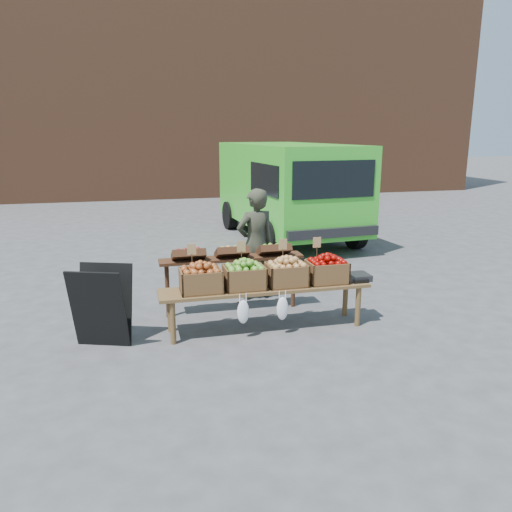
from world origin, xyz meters
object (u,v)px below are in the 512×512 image
object	(u,v)px
weighing_scale	(356,277)
back_table	(232,276)
chalkboard_sign	(102,306)
crate_green_apples	(327,272)
delivery_van	(287,192)
vendor	(255,244)
crate_golden_apples	(201,281)
crate_russet_pears	(244,277)
display_bench	(265,308)
crate_red_apples	(286,274)

from	to	relation	value
weighing_scale	back_table	bearing A→B (deg)	154.93
back_table	weighing_scale	world-z (taller)	back_table
chalkboard_sign	weighing_scale	xyz separation A→B (m)	(3.26, 0.02, 0.12)
crate_green_apples	delivery_van	bearing A→B (deg)	77.80
back_table	vendor	bearing A→B (deg)	48.63
crate_green_apples	crate_golden_apples	bearing A→B (deg)	180.00
crate_russet_pears	weighing_scale	xyz separation A→B (m)	(1.53, 0.00, -0.10)
display_bench	crate_green_apples	size ratio (longest dim) A/B	5.40
chalkboard_sign	crate_red_apples	world-z (taller)	chalkboard_sign
crate_red_apples	crate_green_apples	world-z (taller)	same
chalkboard_sign	delivery_van	bearing A→B (deg)	73.57
delivery_van	weighing_scale	world-z (taller)	delivery_van
crate_red_apples	display_bench	bearing A→B (deg)	180.00
delivery_van	chalkboard_sign	size ratio (longest dim) A/B	5.05
vendor	crate_green_apples	world-z (taller)	vendor
weighing_scale	crate_golden_apples	bearing A→B (deg)	180.00
vendor	back_table	distance (m)	0.78
back_table	crate_green_apples	distance (m)	1.34
delivery_van	back_table	distance (m)	5.27
vendor	crate_green_apples	xyz separation A→B (m)	(0.64, -1.25, -0.13)
vendor	back_table	xyz separation A→B (m)	(-0.47, -0.53, -0.32)
display_bench	crate_russet_pears	world-z (taller)	crate_russet_pears
crate_russet_pears	crate_green_apples	bearing A→B (deg)	0.00
chalkboard_sign	vendor	bearing A→B (deg)	50.14
back_table	weighing_scale	bearing A→B (deg)	-25.07
crate_red_apples	delivery_van	bearing A→B (deg)	72.38
vendor	chalkboard_sign	distance (m)	2.55
back_table	crate_golden_apples	size ratio (longest dim) A/B	4.20
vendor	crate_green_apples	bearing A→B (deg)	103.84
back_table	crate_golden_apples	bearing A→B (deg)	-126.68
delivery_van	display_bench	bearing A→B (deg)	-115.21
vendor	crate_green_apples	size ratio (longest dim) A/B	3.36
chalkboard_sign	crate_red_apples	xyz separation A→B (m)	(2.28, 0.02, 0.22)
crate_russet_pears	weighing_scale	bearing A→B (deg)	0.00
crate_red_apples	weighing_scale	bearing A→B (deg)	0.00
delivery_van	crate_red_apples	distance (m)	5.71
crate_russet_pears	crate_red_apples	size ratio (longest dim) A/B	1.00
weighing_scale	vendor	bearing A→B (deg)	130.51
vendor	display_bench	distance (m)	1.38
vendor	crate_golden_apples	xyz separation A→B (m)	(-1.01, -1.25, -0.13)
crate_russet_pears	crate_red_apples	bearing A→B (deg)	0.00
crate_red_apples	crate_russet_pears	bearing A→B (deg)	180.00
crate_red_apples	weighing_scale	xyz separation A→B (m)	(0.97, 0.00, -0.10)
display_bench	weighing_scale	world-z (taller)	weighing_scale
crate_golden_apples	crate_red_apples	bearing A→B (deg)	0.00
chalkboard_sign	crate_russet_pears	xyz separation A→B (m)	(1.73, 0.02, 0.22)
vendor	crate_red_apples	size ratio (longest dim) A/B	3.36
back_table	crate_green_apples	size ratio (longest dim) A/B	4.20
chalkboard_sign	display_bench	world-z (taller)	chalkboard_sign
crate_red_apples	chalkboard_sign	bearing A→B (deg)	-179.39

